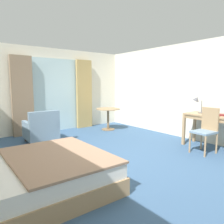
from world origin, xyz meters
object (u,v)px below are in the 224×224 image
object	(u,v)px
desk_chair	(206,128)
bed	(30,176)
armchair_by_window	(42,130)
round_cafe_table	(108,114)
writing_desk	(216,120)
desk_lamp	(197,101)
closed_book	(223,115)

from	to	relation	value
desk_chair	bed	bearing A→B (deg)	172.32
armchair_by_window	round_cafe_table	xyz separation A→B (m)	(2.24, 0.19, 0.19)
armchair_by_window	round_cafe_table	bearing A→B (deg)	4.90
desk_chair	round_cafe_table	bearing A→B (deg)	95.25
bed	writing_desk	size ratio (longest dim) A/B	1.48
writing_desk	round_cafe_table	size ratio (longest dim) A/B	1.79
bed	writing_desk	xyz separation A→B (m)	(3.96, -0.48, 0.42)
bed	desk_lamp	world-z (taller)	desk_lamp
writing_desk	desk_chair	size ratio (longest dim) A/B	1.40
desk_lamp	closed_book	world-z (taller)	desk_lamp
closed_book	armchair_by_window	size ratio (longest dim) A/B	0.30
desk_chair	round_cafe_table	size ratio (longest dim) A/B	1.28
desk_chair	round_cafe_table	world-z (taller)	desk_chair
desk_lamp	desk_chair	bearing A→B (deg)	-131.16
armchair_by_window	closed_book	bearing A→B (deg)	-46.02
bed	armchair_by_window	size ratio (longest dim) A/B	2.45
closed_book	round_cafe_table	world-z (taller)	closed_book
desk_lamp	round_cafe_table	size ratio (longest dim) A/B	0.55
armchair_by_window	round_cafe_table	distance (m)	2.25
closed_book	round_cafe_table	size ratio (longest dim) A/B	0.32
bed	desk_chair	bearing A→B (deg)	-7.68
bed	desk_lamp	bearing A→B (deg)	0.25
writing_desk	armchair_by_window	distance (m)	4.16
round_cafe_table	bed	bearing A→B (deg)	-140.94
writing_desk	round_cafe_table	xyz separation A→B (m)	(-0.68, 3.14, -0.16)
round_cafe_table	armchair_by_window	bearing A→B (deg)	-175.10
writing_desk	armchair_by_window	xyz separation A→B (m)	(-2.91, 2.95, -0.35)
writing_desk	desk_lamp	world-z (taller)	desk_lamp
desk_chair	armchair_by_window	size ratio (longest dim) A/B	1.18
round_cafe_table	desk_chair	bearing A→B (deg)	-84.75
bed	round_cafe_table	xyz separation A→B (m)	(3.28, 2.66, 0.26)
desk_lamp	closed_book	bearing A→B (deg)	-88.91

